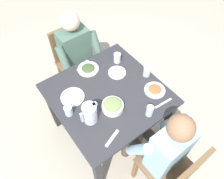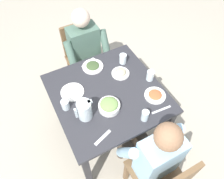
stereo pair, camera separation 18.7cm
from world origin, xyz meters
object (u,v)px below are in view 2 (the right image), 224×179
at_px(plate_beans, 120,73).
at_px(plate_dolmas, 93,66).
at_px(plate_yoghurt, 72,92).
at_px(chair_far, 162,179).
at_px(dining_table, 108,99).
at_px(water_glass_far_right, 145,116).
at_px(plate_rice_curry, 155,95).
at_px(diner_far, 150,151).
at_px(diner_near, 88,56).
at_px(salad_bowl, 109,105).
at_px(water_glass_far_left, 123,59).
at_px(chair_near, 82,55).
at_px(water_pitcher, 84,110).
at_px(water_glass_near_left, 150,76).
at_px(water_glass_near_right, 65,105).

bearing_deg(plate_beans, plate_dolmas, -46.63).
bearing_deg(plate_yoghurt, chair_far, 109.88).
bearing_deg(plate_dolmas, dining_table, 87.20).
distance_m(dining_table, water_glass_far_right, 0.45).
xyz_separation_m(plate_rice_curry, water_glass_far_right, (0.22, 0.15, 0.04)).
height_order(diner_far, plate_beans, diner_far).
bearing_deg(diner_near, dining_table, 82.95).
distance_m(chair_far, diner_far, 0.25).
bearing_deg(plate_rice_curry, diner_far, 52.47).
relative_size(salad_bowl, plate_rice_curry, 0.98).
bearing_deg(water_glass_far_left, diner_far, 74.43).
relative_size(chair_near, plate_yoghurt, 4.11).
xyz_separation_m(diner_far, plate_rice_curry, (-0.30, -0.38, 0.11)).
bearing_deg(plate_beans, dining_table, 32.90).
height_order(water_pitcher, salad_bowl, water_pitcher).
height_order(plate_rice_curry, plate_yoghurt, plate_rice_curry).
xyz_separation_m(chair_near, plate_dolmas, (0.06, 0.47, 0.26)).
distance_m(plate_rice_curry, water_glass_near_left, 0.21).
bearing_deg(water_glass_near_right, plate_yoghurt, -130.38).
distance_m(chair_far, plate_yoghurt, 1.07).
bearing_deg(water_glass_far_left, dining_table, 40.26).
bearing_deg(plate_yoghurt, salad_bowl, 125.36).
distance_m(diner_near, water_glass_near_left, 0.78).
distance_m(chair_near, plate_yoghurt, 0.81).
height_order(diner_far, plate_rice_curry, diner_far).
height_order(salad_bowl, plate_yoghurt, salad_bowl).
xyz_separation_m(diner_far, water_glass_near_left, (-0.37, -0.58, 0.15)).
height_order(water_glass_far_right, water_glass_near_right, water_glass_far_right).
height_order(dining_table, plate_dolmas, plate_dolmas).
bearing_deg(water_pitcher, plate_dolmas, -121.04).
xyz_separation_m(plate_dolmas, plate_rice_curry, (-0.35, 0.60, 0.00)).
bearing_deg(chair_near, diner_near, 90.00).
bearing_deg(diner_near, plate_yoghurt, 52.69).
bearing_deg(dining_table, plate_dolmas, -92.80).
xyz_separation_m(dining_table, water_glass_near_left, (-0.43, 0.05, 0.17)).
xyz_separation_m(dining_table, water_glass_far_right, (-0.15, 0.40, 0.17)).
bearing_deg(plate_yoghurt, water_glass_far_left, -168.75).
relative_size(plate_rice_curry, plate_beans, 1.11).
distance_m(chair_near, plate_beans, 0.75).
distance_m(chair_near, water_glass_near_left, 0.99).
xyz_separation_m(salad_bowl, plate_dolmas, (-0.08, -0.52, -0.03)).
height_order(plate_dolmas, plate_beans, plate_beans).
distance_m(diner_near, salad_bowl, 0.81).
bearing_deg(dining_table, water_glass_near_right, -2.93).
height_order(dining_table, chair_far, chair_far).
distance_m(water_glass_far_left, water_glass_near_right, 0.75).
height_order(plate_beans, plate_yoghurt, plate_beans).
distance_m(dining_table, plate_beans, 0.29).
height_order(chair_near, water_glass_near_right, chair_near).
relative_size(plate_rice_curry, plate_yoghurt, 0.90).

